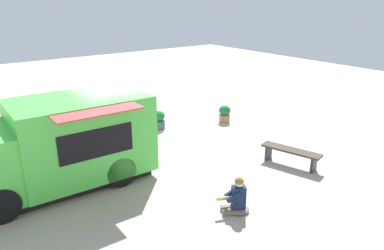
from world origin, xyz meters
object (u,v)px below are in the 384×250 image
at_px(planter_flowering_near, 225,113).
at_px(plaza_bench, 291,153).
at_px(person_customer, 237,199).
at_px(food_truck, 60,147).
at_px(planter_flowering_far, 159,120).

distance_m(planter_flowering_near, plaza_bench, 4.23).
bearing_deg(planter_flowering_near, plaza_bench, -14.50).
relative_size(person_customer, planter_flowering_near, 1.35).
relative_size(food_truck, planter_flowering_near, 7.33).
bearing_deg(food_truck, person_customer, 37.09).
bearing_deg(person_customer, food_truck, -142.91).
distance_m(food_truck, planter_flowering_far, 4.87).
bearing_deg(food_truck, planter_flowering_near, 101.37).
bearing_deg(planter_flowering_far, person_customer, -14.61).
bearing_deg(plaza_bench, food_truck, -115.59).
distance_m(person_customer, plaza_bench, 3.10).
distance_m(food_truck, plaza_bench, 6.38).
height_order(food_truck, plaza_bench, food_truck).
bearing_deg(planter_flowering_near, person_customer, -38.91).
relative_size(person_customer, planter_flowering_far, 1.28).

